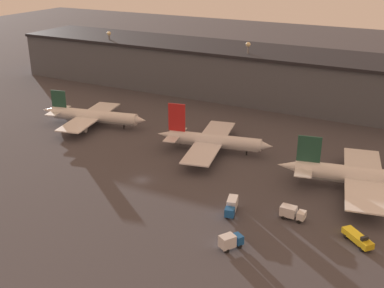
% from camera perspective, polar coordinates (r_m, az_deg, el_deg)
% --- Properties ---
extents(ground, '(600.00, 600.00, 0.00)m').
position_cam_1_polar(ground, '(130.36, -6.03, -4.28)').
color(ground, '#423F44').
extents(terminal_building, '(224.00, 31.51, 20.05)m').
position_cam_1_polar(terminal_building, '(200.37, 7.80, 8.21)').
color(terminal_building, '#4C515B').
rests_on(terminal_building, ground).
extents(airplane_0, '(39.49, 33.54, 11.71)m').
position_cam_1_polar(airplane_0, '(171.58, -11.67, 3.26)').
color(airplane_0, white).
rests_on(airplane_0, ground).
extents(airplane_1, '(36.10, 37.32, 14.24)m').
position_cam_1_polar(airplane_1, '(146.53, 2.47, 0.39)').
color(airplane_1, silver).
rests_on(airplane_1, ground).
extents(airplane_2, '(46.95, 38.66, 13.33)m').
position_cam_1_polar(airplane_2, '(130.62, 20.34, -3.71)').
color(airplane_2, white).
rests_on(airplane_2, ground).
extents(service_vehicle_0, '(5.76, 2.57, 3.02)m').
position_cam_1_polar(service_vehicle_0, '(113.66, 11.75, -7.94)').
color(service_vehicle_0, white).
rests_on(service_vehicle_0, ground).
extents(service_vehicle_1, '(4.60, 5.47, 3.29)m').
position_cam_1_polar(service_vehicle_1, '(101.55, 4.56, -11.39)').
color(service_vehicle_1, '#195199').
rests_on(service_vehicle_1, ground).
extents(service_vehicle_2, '(7.43, 6.94, 2.86)m').
position_cam_1_polar(service_vehicle_2, '(108.72, 19.05, -10.50)').
color(service_vehicle_2, gold).
rests_on(service_vehicle_2, ground).
extents(service_vehicle_3, '(3.81, 7.25, 3.31)m').
position_cam_1_polar(service_vehicle_3, '(114.03, 4.71, -7.31)').
color(service_vehicle_3, '#195199').
rests_on(service_vehicle_3, ground).
extents(lamp_post_0, '(1.80, 1.80, 23.61)m').
position_cam_1_polar(lamp_post_0, '(223.19, -9.69, 10.87)').
color(lamp_post_0, slate).
rests_on(lamp_post_0, ground).
extents(lamp_post_1, '(1.80, 1.80, 24.49)m').
position_cam_1_polar(lamp_post_1, '(190.99, 6.57, 9.29)').
color(lamp_post_1, slate).
rests_on(lamp_post_1, ground).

